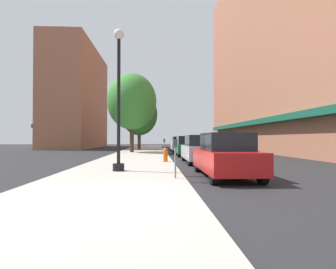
{
  "coord_description": "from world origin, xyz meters",
  "views": [
    {
      "loc": [
        1.38,
        -5.89,
        1.46
      ],
      "look_at": [
        2.44,
        16.42,
        1.79
      ],
      "focal_mm": 28.36,
      "sensor_mm": 36.0,
      "label": 1
    }
  ],
  "objects_px": {
    "car_green": "(187,146)",
    "parking_meter_far": "(175,154)",
    "fire_hydrant": "(165,155)",
    "lamppost": "(119,96)",
    "tree_mid": "(132,102)",
    "car_red": "(225,156)",
    "car_silver": "(200,149)",
    "parking_meter_near": "(164,145)",
    "tree_near": "(139,115)",
    "car_white": "(180,144)"
  },
  "relations": [
    {
      "from": "car_silver",
      "to": "lamppost",
      "type": "bearing_deg",
      "value": -131.0
    },
    {
      "from": "tree_near",
      "to": "car_silver",
      "type": "distance_m",
      "value": 18.06
    },
    {
      "from": "lamppost",
      "to": "tree_mid",
      "type": "height_order",
      "value": "tree_mid"
    },
    {
      "from": "fire_hydrant",
      "to": "parking_meter_far",
      "type": "bearing_deg",
      "value": -89.15
    },
    {
      "from": "lamppost",
      "to": "tree_near",
      "type": "distance_m",
      "value": 21.65
    },
    {
      "from": "tree_mid",
      "to": "car_green",
      "type": "relative_size",
      "value": 1.82
    },
    {
      "from": "tree_mid",
      "to": "parking_meter_far",
      "type": "bearing_deg",
      "value": -80.21
    },
    {
      "from": "fire_hydrant",
      "to": "car_white",
      "type": "bearing_deg",
      "value": 81.23
    },
    {
      "from": "car_red",
      "to": "fire_hydrant",
      "type": "bearing_deg",
      "value": 109.05
    },
    {
      "from": "fire_hydrant",
      "to": "parking_meter_near",
      "type": "height_order",
      "value": "parking_meter_near"
    },
    {
      "from": "car_silver",
      "to": "parking_meter_near",
      "type": "bearing_deg",
      "value": 114.03
    },
    {
      "from": "lamppost",
      "to": "fire_hydrant",
      "type": "bearing_deg",
      "value": 63.71
    },
    {
      "from": "parking_meter_far",
      "to": "fire_hydrant",
      "type": "bearing_deg",
      "value": 90.85
    },
    {
      "from": "fire_hydrant",
      "to": "car_white",
      "type": "height_order",
      "value": "car_white"
    },
    {
      "from": "car_green",
      "to": "car_white",
      "type": "relative_size",
      "value": 1.0
    },
    {
      "from": "parking_meter_far",
      "to": "tree_mid",
      "type": "height_order",
      "value": "tree_mid"
    },
    {
      "from": "parking_meter_far",
      "to": "car_white",
      "type": "xyz_separation_m",
      "value": [
        1.95,
        19.61,
        -0.14
      ]
    },
    {
      "from": "car_green",
      "to": "fire_hydrant",
      "type": "bearing_deg",
      "value": -108.41
    },
    {
      "from": "parking_meter_near",
      "to": "car_white",
      "type": "bearing_deg",
      "value": 76.75
    },
    {
      "from": "car_red",
      "to": "car_white",
      "type": "relative_size",
      "value": 1.0
    },
    {
      "from": "tree_mid",
      "to": "car_white",
      "type": "relative_size",
      "value": 1.82
    },
    {
      "from": "lamppost",
      "to": "fire_hydrant",
      "type": "distance_m",
      "value": 5.45
    },
    {
      "from": "parking_meter_far",
      "to": "tree_near",
      "type": "height_order",
      "value": "tree_near"
    },
    {
      "from": "parking_meter_near",
      "to": "car_silver",
      "type": "bearing_deg",
      "value": -67.4
    },
    {
      "from": "tree_near",
      "to": "car_red",
      "type": "xyz_separation_m",
      "value": [
        4.62,
        -22.81,
        -3.6
      ]
    },
    {
      "from": "parking_meter_near",
      "to": "car_green",
      "type": "relative_size",
      "value": 0.3
    },
    {
      "from": "lamppost",
      "to": "car_red",
      "type": "xyz_separation_m",
      "value": [
        4.15,
        -1.19,
        -2.39
      ]
    },
    {
      "from": "tree_near",
      "to": "tree_mid",
      "type": "xyz_separation_m",
      "value": [
        -0.34,
        -6.28,
        0.71
      ]
    },
    {
      "from": "car_silver",
      "to": "car_red",
      "type": "bearing_deg",
      "value": -88.57
    },
    {
      "from": "fire_hydrant",
      "to": "car_silver",
      "type": "relative_size",
      "value": 0.18
    },
    {
      "from": "car_silver",
      "to": "car_white",
      "type": "xyz_separation_m",
      "value": [
        0.0,
        12.97,
        0.0
      ]
    },
    {
      "from": "car_red",
      "to": "tree_near",
      "type": "bearing_deg",
      "value": 99.92
    },
    {
      "from": "car_silver",
      "to": "fire_hydrant",
      "type": "bearing_deg",
      "value": -170.74
    },
    {
      "from": "tree_mid",
      "to": "car_silver",
      "type": "relative_size",
      "value": 1.82
    },
    {
      "from": "tree_mid",
      "to": "car_red",
      "type": "bearing_deg",
      "value": -73.29
    },
    {
      "from": "parking_meter_far",
      "to": "car_green",
      "type": "bearing_deg",
      "value": 81.61
    },
    {
      "from": "car_red",
      "to": "car_silver",
      "type": "distance_m",
      "value": 5.73
    },
    {
      "from": "tree_near",
      "to": "car_silver",
      "type": "relative_size",
      "value": 1.6
    },
    {
      "from": "lamppost",
      "to": "car_red",
      "type": "height_order",
      "value": "lamppost"
    },
    {
      "from": "tree_mid",
      "to": "car_white",
      "type": "xyz_separation_m",
      "value": [
        4.96,
        2.17,
        -4.31
      ]
    },
    {
      "from": "tree_mid",
      "to": "tree_near",
      "type": "bearing_deg",
      "value": 86.89
    },
    {
      "from": "fire_hydrant",
      "to": "car_green",
      "type": "bearing_deg",
      "value": 73.4
    },
    {
      "from": "parking_meter_near",
      "to": "car_red",
      "type": "relative_size",
      "value": 0.3
    },
    {
      "from": "tree_near",
      "to": "tree_mid",
      "type": "height_order",
      "value": "tree_mid"
    },
    {
      "from": "car_white",
      "to": "parking_meter_near",
      "type": "bearing_deg",
      "value": -105.22
    },
    {
      "from": "parking_meter_near",
      "to": "car_silver",
      "type": "height_order",
      "value": "car_silver"
    },
    {
      "from": "parking_meter_near",
      "to": "parking_meter_far",
      "type": "bearing_deg",
      "value": -90.0
    },
    {
      "from": "parking_meter_far",
      "to": "car_green",
      "type": "relative_size",
      "value": 0.3
    },
    {
      "from": "car_green",
      "to": "parking_meter_far",
      "type": "bearing_deg",
      "value": -100.2
    },
    {
      "from": "car_white",
      "to": "parking_meter_far",
      "type": "bearing_deg",
      "value": -97.66
    }
  ]
}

